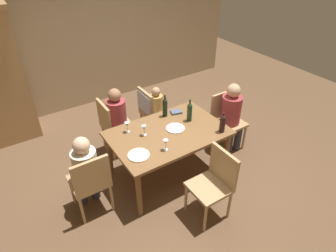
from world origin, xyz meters
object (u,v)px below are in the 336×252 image
chair_near (215,180)px  wine_bottle_dark_red (223,123)px  person_man_bearded (232,113)px  dinner_plate_host (175,128)px  wine_glass_near_right (144,128)px  chair_far_right (150,108)px  person_man_guest (86,168)px  wine_bottle_tall_green (190,112)px  wine_glass_near_left (127,125)px  dinner_plate_guest_left (139,155)px  dining_table (168,137)px  person_child_small (157,108)px  wine_bottle_short_olive (165,107)px  wine_glass_centre (166,143)px  person_woman_host (118,116)px  chair_far_left (112,124)px  chair_right_end (226,117)px  chair_left_end (90,181)px

chair_near → wine_bottle_dark_red: bearing=-46.2°
person_man_bearded → dinner_plate_host: size_ratio=4.38×
wine_bottle_dark_red → wine_glass_near_right: wine_bottle_dark_red is taller
chair_far_right → person_man_guest: 1.64m
wine_bottle_tall_green → wine_glass_near_left: 0.90m
chair_near → wine_glass_near_right: (-0.39, 1.01, 0.31)m
wine_glass_near_right → dinner_plate_guest_left: bearing=-128.6°
dining_table → wine_bottle_tall_green: size_ratio=4.60×
person_child_small → dinner_plate_guest_left: size_ratio=3.47×
chair_far_right → wine_bottle_short_olive: wine_bottle_short_olive is taller
wine_bottle_dark_red → wine_glass_centre: (-0.85, 0.09, -0.03)m
wine_glass_near_left → dinner_plate_guest_left: (-0.11, -0.52, -0.10)m
wine_glass_near_left → wine_glass_near_right: 0.24m
wine_glass_near_left → chair_near: bearing=-65.8°
person_woman_host → person_man_guest: size_ratio=1.00×
person_man_bearded → dinner_plate_host: person_man_bearded is taller
person_man_guest → wine_bottle_dark_red: size_ratio=3.73×
chair_far_right → person_man_guest: bearing=-58.0°
person_woman_host → person_man_bearded: 1.75m
chair_far_right → person_man_bearded: (0.93, -0.92, 0.06)m
wine_glass_near_left → wine_bottle_tall_green: bearing=-14.8°
person_woman_host → wine_bottle_tall_green: bearing=42.3°
person_man_bearded → person_man_guest: bearing=-1.3°
person_child_small → chair_far_left: bearing=-90.0°
chair_far_left → chair_near: size_ratio=1.00×
chair_far_right → chair_near: same height
person_woman_host → wine_glass_near_right: size_ratio=7.42×
chair_far_left → chair_near: bearing=16.4°
chair_far_left → person_child_small: 0.81m
chair_right_end → wine_glass_near_left: 1.65m
chair_left_end → wine_bottle_tall_green: size_ratio=2.71×
chair_near → wine_bottle_short_olive: bearing=-4.7°
chair_left_end → wine_glass_near_left: bearing=29.1°
person_child_small → person_man_bearded: bearing=40.5°
chair_left_end → dinner_plate_guest_left: 0.64m
chair_left_end → person_child_small: 1.82m
wine_glass_centre → wine_bottle_tall_green: bearing=30.3°
chair_far_left → person_man_guest: (-0.72, -0.87, 0.11)m
chair_far_right → chair_far_left: bearing=-90.0°
chair_near → wine_bottle_tall_green: size_ratio=2.71×
wine_bottle_short_olive → dinner_plate_guest_left: size_ratio=1.26×
chair_near → person_man_bearded: person_man_bearded is taller
chair_left_end → person_man_guest: size_ratio=0.83×
chair_far_right → chair_near: bearing=-4.5°
wine_glass_near_left → wine_glass_centre: size_ratio=1.00×
dining_table → wine_glass_centre: size_ratio=10.47×
chair_far_right → dinner_plate_host: chair_far_right is taller
person_child_small → dinner_plate_guest_left: 1.46m
wine_bottle_dark_red → dining_table: bearing=148.3°
person_man_guest → wine_bottle_short_olive: (1.35, 0.35, 0.25)m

